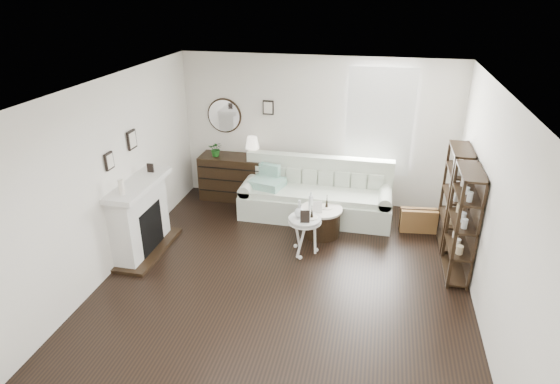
% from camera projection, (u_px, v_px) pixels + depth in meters
% --- Properties ---
extents(room, '(5.50, 5.50, 5.50)m').
position_uv_depth(room, '(358.00, 121.00, 8.22)').
color(room, black).
rests_on(room, ground).
extents(fireplace, '(0.50, 1.40, 1.84)m').
position_uv_depth(fireplace, '(141.00, 219.00, 7.10)').
color(fireplace, silver).
rests_on(fireplace, ground).
extents(shelf_unit_far, '(0.30, 0.80, 1.60)m').
position_uv_depth(shelf_unit_far, '(454.00, 197.00, 7.21)').
color(shelf_unit_far, black).
rests_on(shelf_unit_far, ground).
extents(shelf_unit_near, '(0.30, 0.80, 1.60)m').
position_uv_depth(shelf_unit_near, '(462.00, 224.00, 6.41)').
color(shelf_unit_near, black).
rests_on(shelf_unit_near, ground).
extents(sofa, '(2.63, 0.91, 1.02)m').
position_uv_depth(sofa, '(316.00, 197.00, 8.30)').
color(sofa, beige).
rests_on(sofa, ground).
extents(quilt, '(0.65, 0.57, 0.14)m').
position_uv_depth(quilt, '(267.00, 183.00, 8.24)').
color(quilt, '#2A9B6E').
rests_on(quilt, sofa).
extents(suitcase, '(0.61, 0.26, 0.40)m').
position_uv_depth(suitcase, '(418.00, 220.00, 7.80)').
color(suitcase, brown).
rests_on(suitcase, ground).
extents(dresser, '(1.27, 0.55, 0.85)m').
position_uv_depth(dresser, '(234.00, 177.00, 8.93)').
color(dresser, black).
rests_on(dresser, ground).
extents(table_lamp, '(0.31, 0.31, 0.41)m').
position_uv_depth(table_lamp, '(252.00, 147.00, 8.60)').
color(table_lamp, beige).
rests_on(table_lamp, dresser).
extents(potted_plant, '(0.29, 0.26, 0.29)m').
position_uv_depth(potted_plant, '(216.00, 149.00, 8.71)').
color(potted_plant, '#184F16').
rests_on(potted_plant, dresser).
extents(drum_table, '(0.68, 0.68, 0.47)m').
position_uv_depth(drum_table, '(321.00, 221.00, 7.70)').
color(drum_table, black).
rests_on(drum_table, ground).
extents(pedestal_table, '(0.50, 0.50, 0.61)m').
position_uv_depth(pedestal_table, '(305.00, 221.00, 7.01)').
color(pedestal_table, silver).
rests_on(pedestal_table, ground).
extents(eiffel_drum, '(0.13, 0.13, 0.20)m').
position_uv_depth(eiffel_drum, '(327.00, 202.00, 7.59)').
color(eiffel_drum, black).
rests_on(eiffel_drum, drum_table).
extents(bottle_drum, '(0.07, 0.07, 0.31)m').
position_uv_depth(bottle_drum, '(311.00, 201.00, 7.51)').
color(bottle_drum, silver).
rests_on(bottle_drum, drum_table).
extents(card_frame_drum, '(0.15, 0.09, 0.19)m').
position_uv_depth(card_frame_drum, '(317.00, 207.00, 7.42)').
color(card_frame_drum, white).
rests_on(card_frame_drum, drum_table).
extents(eiffel_ped, '(0.13, 0.13, 0.18)m').
position_uv_depth(eiffel_ped, '(312.00, 212.00, 6.97)').
color(eiffel_ped, black).
rests_on(eiffel_ped, pedestal_table).
extents(flask_ped, '(0.15, 0.15, 0.28)m').
position_uv_depth(flask_ped, '(299.00, 209.00, 6.97)').
color(flask_ped, silver).
rests_on(flask_ped, pedestal_table).
extents(card_frame_ped, '(0.15, 0.08, 0.19)m').
position_uv_depth(card_frame_ped, '(305.00, 217.00, 6.83)').
color(card_frame_ped, black).
rests_on(card_frame_ped, pedestal_table).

